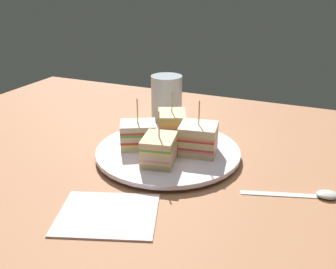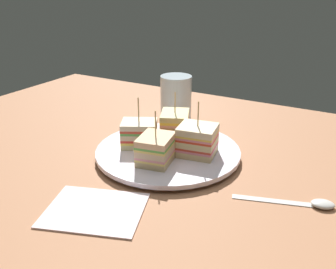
{
  "view_description": "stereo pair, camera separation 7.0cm",
  "coord_description": "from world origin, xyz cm",
  "px_view_note": "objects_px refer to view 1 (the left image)",
  "views": [
    {
      "loc": [
        -25.07,
        58.92,
        31.78
      ],
      "look_at": [
        0.0,
        0.0,
        4.52
      ],
      "focal_mm": 39.18,
      "sensor_mm": 36.0,
      "label": 1
    },
    {
      "loc": [
        -31.31,
        55.85,
        31.78
      ],
      "look_at": [
        0.0,
        0.0,
        4.52
      ],
      "focal_mm": 39.18,
      "sensor_mm": 36.0,
      "label": 2
    }
  ],
  "objects_px": {
    "sandwich_wedge_0": "(159,150)",
    "sandwich_wedge_3": "(139,135)",
    "spoon": "(313,194)",
    "plate": "(168,152)",
    "drinking_glass": "(167,101)",
    "sandwich_wedge_2": "(172,125)",
    "napkin": "(108,213)",
    "sandwich_wedge_1": "(198,139)"
  },
  "relations": [
    {
      "from": "sandwich_wedge_1",
      "to": "spoon",
      "type": "relative_size",
      "value": 0.68
    },
    {
      "from": "plate",
      "to": "napkin",
      "type": "bearing_deg",
      "value": 88.6
    },
    {
      "from": "napkin",
      "to": "plate",
      "type": "bearing_deg",
      "value": -91.4
    },
    {
      "from": "spoon",
      "to": "drinking_glass",
      "type": "xyz_separation_m",
      "value": [
        0.35,
        -0.23,
        0.04
      ]
    },
    {
      "from": "plate",
      "to": "sandwich_wedge_3",
      "type": "relative_size",
      "value": 2.83
    },
    {
      "from": "sandwich_wedge_0",
      "to": "sandwich_wedge_3",
      "type": "distance_m",
      "value": 0.08
    },
    {
      "from": "sandwich_wedge_0",
      "to": "sandwich_wedge_2",
      "type": "xyz_separation_m",
      "value": [
        0.02,
        -0.11,
        0.0
      ]
    },
    {
      "from": "sandwich_wedge_3",
      "to": "drinking_glass",
      "type": "bearing_deg",
      "value": 70.53
    },
    {
      "from": "sandwich_wedge_2",
      "to": "napkin",
      "type": "height_order",
      "value": "sandwich_wedge_2"
    },
    {
      "from": "plate",
      "to": "drinking_glass",
      "type": "relative_size",
      "value": 2.6
    },
    {
      "from": "sandwich_wedge_0",
      "to": "napkin",
      "type": "height_order",
      "value": "sandwich_wedge_0"
    },
    {
      "from": "napkin",
      "to": "sandwich_wedge_0",
      "type": "bearing_deg",
      "value": -94.76
    },
    {
      "from": "sandwich_wedge_0",
      "to": "sandwich_wedge_3",
      "type": "bearing_deg",
      "value": 44.3
    },
    {
      "from": "plate",
      "to": "sandwich_wedge_1",
      "type": "xyz_separation_m",
      "value": [
        -0.06,
        -0.01,
        0.03
      ]
    },
    {
      "from": "drinking_glass",
      "to": "sandwich_wedge_2",
      "type": "bearing_deg",
      "value": 117.31
    },
    {
      "from": "sandwich_wedge_2",
      "to": "spoon",
      "type": "height_order",
      "value": "sandwich_wedge_2"
    },
    {
      "from": "sandwich_wedge_3",
      "to": "spoon",
      "type": "xyz_separation_m",
      "value": [
        -0.32,
        0.03,
        -0.04
      ]
    },
    {
      "from": "sandwich_wedge_0",
      "to": "spoon",
      "type": "distance_m",
      "value": 0.26
    },
    {
      "from": "sandwich_wedge_0",
      "to": "sandwich_wedge_3",
      "type": "xyz_separation_m",
      "value": [
        0.06,
        -0.05,
        -0.0
      ]
    },
    {
      "from": "sandwich_wedge_1",
      "to": "napkin",
      "type": "height_order",
      "value": "sandwich_wedge_1"
    },
    {
      "from": "spoon",
      "to": "napkin",
      "type": "bearing_deg",
      "value": -165.3
    },
    {
      "from": "sandwich_wedge_3",
      "to": "drinking_glass",
      "type": "height_order",
      "value": "sandwich_wedge_3"
    },
    {
      "from": "drinking_glass",
      "to": "sandwich_wedge_3",
      "type": "bearing_deg",
      "value": 97.84
    },
    {
      "from": "sandwich_wedge_1",
      "to": "sandwich_wedge_2",
      "type": "xyz_separation_m",
      "value": [
        0.07,
        -0.05,
        -0.0
      ]
    },
    {
      "from": "sandwich_wedge_2",
      "to": "sandwich_wedge_3",
      "type": "relative_size",
      "value": 0.98
    },
    {
      "from": "sandwich_wedge_1",
      "to": "spoon",
      "type": "xyz_separation_m",
      "value": [
        -0.21,
        0.05,
        -0.04
      ]
    },
    {
      "from": "plate",
      "to": "sandwich_wedge_2",
      "type": "bearing_deg",
      "value": -74.71
    },
    {
      "from": "sandwich_wedge_1",
      "to": "napkin",
      "type": "distance_m",
      "value": 0.23
    },
    {
      "from": "sandwich_wedge_1",
      "to": "sandwich_wedge_2",
      "type": "distance_m",
      "value": 0.09
    },
    {
      "from": "plate",
      "to": "spoon",
      "type": "xyz_separation_m",
      "value": [
        -0.27,
        0.04,
        -0.01
      ]
    },
    {
      "from": "sandwich_wedge_3",
      "to": "sandwich_wedge_2",
      "type": "bearing_deg",
      "value": 31.44
    },
    {
      "from": "sandwich_wedge_2",
      "to": "sandwich_wedge_3",
      "type": "height_order",
      "value": "sandwich_wedge_3"
    },
    {
      "from": "sandwich_wedge_0",
      "to": "napkin",
      "type": "distance_m",
      "value": 0.16
    },
    {
      "from": "sandwich_wedge_0",
      "to": "drinking_glass",
      "type": "bearing_deg",
      "value": 9.77
    },
    {
      "from": "napkin",
      "to": "drinking_glass",
      "type": "relative_size",
      "value": 1.34
    },
    {
      "from": "sandwich_wedge_0",
      "to": "sandwich_wedge_1",
      "type": "height_order",
      "value": "sandwich_wedge_1"
    },
    {
      "from": "sandwich_wedge_1",
      "to": "sandwich_wedge_2",
      "type": "relative_size",
      "value": 1.07
    },
    {
      "from": "plate",
      "to": "sandwich_wedge_0",
      "type": "relative_size",
      "value": 2.87
    },
    {
      "from": "spoon",
      "to": "napkin",
      "type": "relative_size",
      "value": 1.05
    },
    {
      "from": "sandwich_wedge_2",
      "to": "drinking_glass",
      "type": "xyz_separation_m",
      "value": [
        0.07,
        -0.13,
        0.0
      ]
    },
    {
      "from": "sandwich_wedge_3",
      "to": "drinking_glass",
      "type": "distance_m",
      "value": 0.2
    },
    {
      "from": "plate",
      "to": "spoon",
      "type": "relative_size",
      "value": 1.84
    }
  ]
}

